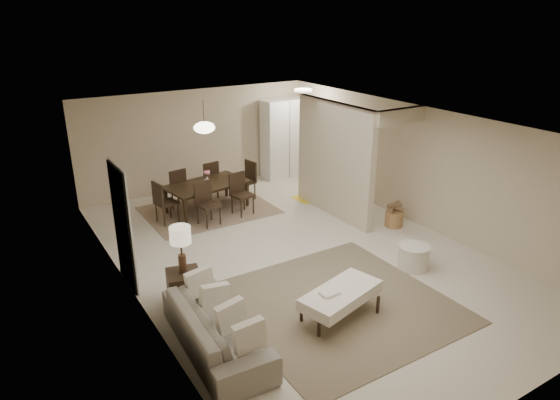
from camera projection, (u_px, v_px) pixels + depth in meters
floor at (296, 254)px, 9.36m from camera, size 9.00×9.00×0.00m
ceiling at (298, 122)px, 8.47m from camera, size 9.00×9.00×0.00m
back_wall at (197, 140)px, 12.49m from camera, size 6.00×0.00×6.00m
left_wall at (130, 227)px, 7.44m from camera, size 0.00×9.00×9.00m
right_wall at (416, 166)px, 10.40m from camera, size 0.00×9.00×9.00m
partition at (334, 160)px, 10.80m from camera, size 0.15×2.50×2.50m
doorway at (122, 227)px, 8.01m from camera, size 0.04×0.90×2.04m
pantry_cabinet at (284, 138)px, 13.44m from camera, size 1.20×0.55×2.10m
flush_light at (303, 90)px, 12.16m from camera, size 0.44×0.44×0.05m
living_rug at (338, 304)px, 7.77m from camera, size 3.20×3.20×0.01m
sofa at (216, 329)px, 6.64m from camera, size 2.20×0.96×0.63m
ottoman_bench at (341, 295)px, 7.30m from camera, size 1.42×0.92×0.47m
side_table at (184, 288)px, 7.69m from camera, size 0.60×0.60×0.55m
table_lamp at (181, 239)px, 7.39m from camera, size 0.32×0.32×0.76m
round_pouf at (413, 257)px, 8.78m from camera, size 0.55×0.55×0.43m
wicker_basket at (394, 219)px, 10.53m from camera, size 0.42×0.42×0.32m
dining_rug at (209, 210)px, 11.41m from camera, size 2.80×2.10×0.01m
dining_table at (208, 197)px, 11.30m from camera, size 1.97×1.30×0.64m
dining_chairs at (208, 191)px, 11.24m from camera, size 2.55×2.00×0.94m
vase at (207, 180)px, 11.15m from camera, size 0.20×0.20×0.16m
yellow_mat at (314, 196)px, 12.24m from camera, size 1.01×0.65×0.01m
pendant_light at (204, 128)px, 10.73m from camera, size 0.46×0.46×0.71m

